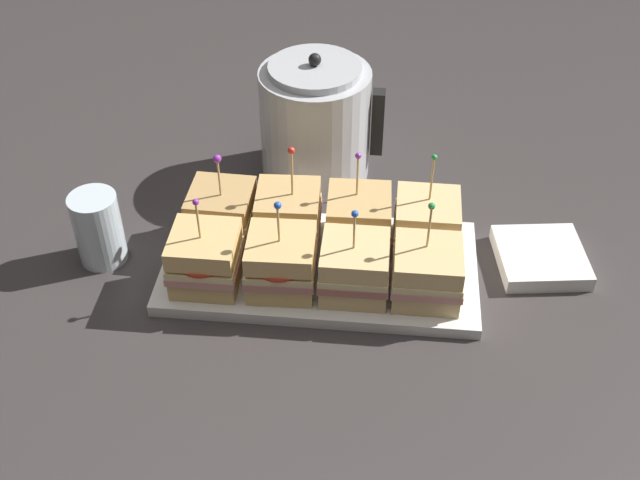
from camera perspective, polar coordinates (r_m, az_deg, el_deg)
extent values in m
plane|color=#383333|center=(1.18, 0.00, -2.26)|extent=(6.00, 6.00, 0.00)
cube|color=white|center=(1.17, 0.00, -2.08)|extent=(0.46, 0.23, 0.01)
cube|color=white|center=(1.17, 0.00, -1.76)|extent=(0.46, 0.23, 0.01)
cube|color=tan|center=(1.14, -8.02, -2.34)|extent=(0.09, 0.09, 0.03)
cube|color=tan|center=(1.13, -8.12, -1.59)|extent=(0.10, 0.10, 0.01)
cube|color=beige|center=(1.12, -8.17, -1.18)|extent=(0.09, 0.09, 0.01)
cylinder|color=red|center=(1.10, -8.37, -1.47)|extent=(0.07, 0.07, 0.00)
cube|color=#E0B771|center=(1.10, -8.28, -0.29)|extent=(0.09, 0.09, 0.03)
cylinder|color=tan|center=(1.08, -8.64, 1.22)|extent=(0.00, 0.00, 0.07)
sphere|color=purple|center=(1.05, -8.83, 2.68)|extent=(0.01, 0.01, 0.01)
cube|color=tan|center=(1.12, -2.72, -2.64)|extent=(0.09, 0.09, 0.03)
cube|color=tan|center=(1.11, -2.75, -1.88)|extent=(0.10, 0.10, 0.01)
cube|color=beige|center=(1.10, -2.77, -1.47)|extent=(0.10, 0.10, 0.01)
cylinder|color=red|center=(1.09, -2.89, -1.77)|extent=(0.07, 0.07, 0.00)
cube|color=#E0B771|center=(1.09, -2.81, -0.57)|extent=(0.09, 0.09, 0.03)
cylinder|color=tan|center=(1.06, -2.97, 0.97)|extent=(0.00, 0.01, 0.07)
sphere|color=blue|center=(1.04, -3.03, 2.47)|extent=(0.01, 0.01, 0.01)
cube|color=#DBB77A|center=(1.12, 2.44, -2.93)|extent=(0.09, 0.09, 0.03)
cube|color=#B26B60|center=(1.10, 2.47, -2.17)|extent=(0.10, 0.10, 0.01)
cube|color=beige|center=(1.10, 2.48, -1.76)|extent=(0.09, 0.09, 0.01)
cube|color=#E8C281|center=(1.08, 2.51, -1.02)|extent=(0.09, 0.09, 0.03)
cylinder|color=tan|center=(1.05, 2.44, 0.42)|extent=(0.00, 0.01, 0.07)
sphere|color=blue|center=(1.03, 2.50, 1.87)|extent=(0.01, 0.01, 0.01)
cube|color=#DBB77A|center=(1.12, 7.50, -3.25)|extent=(0.09, 0.09, 0.03)
cube|color=tan|center=(1.11, 7.59, -2.49)|extent=(0.10, 0.10, 0.01)
cube|color=beige|center=(1.10, 7.64, -2.09)|extent=(0.09, 0.09, 0.01)
cube|color=#E8C281|center=(1.09, 7.73, -1.34)|extent=(0.09, 0.09, 0.03)
cylinder|color=tan|center=(1.06, 7.76, 0.72)|extent=(0.00, 0.01, 0.08)
sphere|color=green|center=(1.04, 7.95, 2.40)|extent=(0.01, 0.01, 0.01)
cube|color=tan|center=(1.22, -6.90, 1.01)|extent=(0.09, 0.09, 0.03)
cube|color=tan|center=(1.20, -6.97, 1.75)|extent=(0.10, 0.10, 0.01)
cube|color=beige|center=(1.20, -7.01, 2.14)|extent=(0.10, 0.10, 0.01)
cube|color=tan|center=(1.18, -7.09, 2.87)|extent=(0.09, 0.09, 0.03)
cylinder|color=tan|center=(1.15, -7.17, 4.29)|extent=(0.00, 0.00, 0.08)
sphere|color=purple|center=(1.13, -7.32, 5.75)|extent=(0.01, 0.01, 0.01)
cube|color=tan|center=(1.20, -2.24, 0.74)|extent=(0.10, 0.10, 0.03)
cube|color=tan|center=(1.19, -2.27, 1.48)|extent=(0.10, 0.10, 0.01)
cube|color=beige|center=(1.18, -2.28, 1.88)|extent=(0.10, 0.10, 0.01)
cylinder|color=red|center=(1.16, -2.39, 1.65)|extent=(0.06, 0.06, 0.00)
cube|color=tan|center=(1.17, -2.31, 2.77)|extent=(0.10, 0.10, 0.03)
cylinder|color=tan|center=(1.14, -2.00, 4.65)|extent=(0.00, 0.01, 0.09)
sphere|color=red|center=(1.11, -2.05, 6.37)|extent=(0.01, 0.01, 0.01)
cube|color=tan|center=(1.19, 2.73, 0.41)|extent=(0.09, 0.09, 0.03)
cube|color=tan|center=(1.18, 2.76, 1.16)|extent=(0.10, 0.10, 0.01)
cube|color=beige|center=(1.17, 2.77, 1.56)|extent=(0.10, 0.10, 0.01)
cylinder|color=red|center=(1.16, 2.73, 1.33)|extent=(0.07, 0.07, 0.00)
cube|color=tan|center=(1.16, 2.81, 2.45)|extent=(0.09, 0.09, 0.03)
cylinder|color=tan|center=(1.14, 2.68, 4.43)|extent=(0.00, 0.00, 0.08)
sphere|color=purple|center=(1.12, 2.74, 6.01)|extent=(0.01, 0.01, 0.01)
cube|color=#DBB77A|center=(1.19, 7.48, 0.13)|extent=(0.09, 0.09, 0.03)
cube|color=tan|center=(1.18, 7.56, 0.87)|extent=(0.10, 0.10, 0.01)
cube|color=beige|center=(1.18, 7.61, 1.27)|extent=(0.09, 0.09, 0.01)
cylinder|color=red|center=(1.16, 7.64, 1.03)|extent=(0.06, 0.06, 0.00)
cube|color=#E8C281|center=(1.16, 7.71, 2.15)|extent=(0.09, 0.09, 0.03)
cylinder|color=tan|center=(1.14, 7.94, 4.16)|extent=(0.00, 0.00, 0.08)
sphere|color=green|center=(1.11, 8.13, 5.85)|extent=(0.01, 0.01, 0.01)
cylinder|color=#B7BABF|center=(1.32, -0.35, 8.25)|extent=(0.18, 0.18, 0.19)
cylinder|color=#B7BABF|center=(1.27, -0.37, 12.07)|extent=(0.15, 0.15, 0.01)
sphere|color=black|center=(1.26, -0.37, 12.71)|extent=(0.02, 0.02, 0.02)
cube|color=black|center=(1.31, 4.12, 8.35)|extent=(0.02, 0.02, 0.11)
cylinder|color=silver|center=(1.21, -15.45, 0.90)|extent=(0.07, 0.07, 0.11)
cube|color=white|center=(1.23, 15.41, -1.20)|extent=(0.14, 0.14, 0.02)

